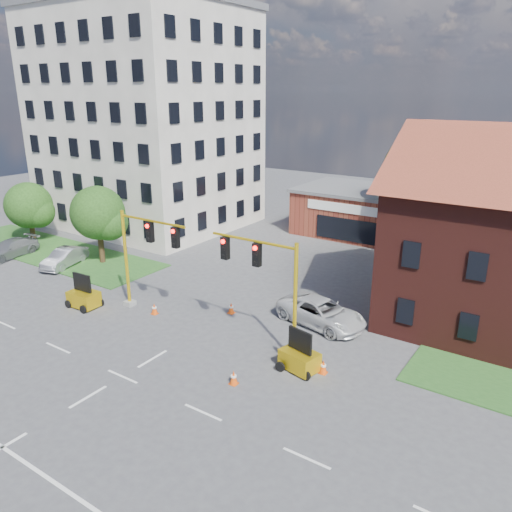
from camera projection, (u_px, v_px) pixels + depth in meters
name	position (u px, v px, depth m)	size (l,w,h in m)	color
ground	(122.00, 377.00, 23.90)	(120.00, 120.00, 0.00)	#48484B
grass_verge_nw	(51.00, 251.00, 42.33)	(22.00, 6.00, 0.08)	#26541F
lane_markings	(69.00, 408.00, 21.53)	(60.00, 36.00, 0.01)	white
office_block	(145.00, 119.00, 48.43)	(18.40, 15.40, 20.60)	#BCB4A5
brick_shop	(366.00, 212.00, 46.79)	(12.40, 8.40, 4.30)	maroon
tree_large	(438.00, 180.00, 39.56)	(8.46, 8.06, 10.51)	#342213
tree_nw_front	(101.00, 215.00, 38.28)	(4.36, 4.16, 6.14)	#342213
tree_nw_rear	(31.00, 207.00, 44.20)	(4.30, 4.10, 5.34)	#342213
signal_mast_west	(144.00, 251.00, 29.67)	(5.30, 0.60, 6.20)	gray
signal_mast_east	(267.00, 281.00, 25.06)	(5.30, 0.60, 6.20)	gray
trailer_west	(84.00, 297.00, 31.33)	(1.93, 1.35, 2.13)	gold
trailer_east	(300.00, 358.00, 24.27)	(2.04, 1.58, 2.07)	gold
cone_a	(154.00, 309.00, 30.45)	(0.40, 0.40, 0.70)	#E74B0C
cone_b	(231.00, 308.00, 30.56)	(0.40, 0.40, 0.70)	#E74B0C
cone_c	(234.00, 378.00, 23.19)	(0.40, 0.40, 0.70)	#E74B0C
cone_d	(323.00, 367.00, 24.09)	(0.40, 0.40, 0.70)	#E74B0C
pickup_white	(321.00, 313.00, 28.96)	(2.51, 5.45, 1.52)	silver
sedan_silver_front	(64.00, 258.00, 38.54)	(1.49, 4.26, 1.41)	#989A9F
sedan_silver_rear	(10.00, 249.00, 40.71)	(1.97, 4.84, 1.41)	#989A9F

